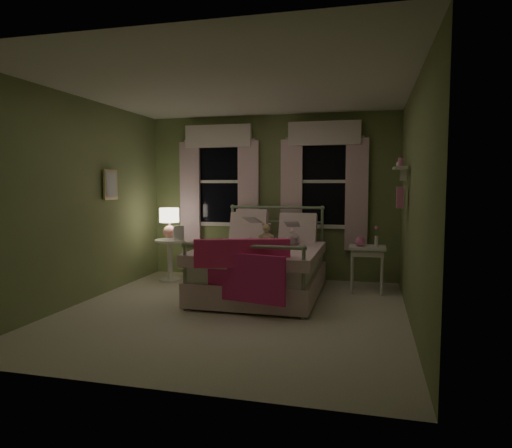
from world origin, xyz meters
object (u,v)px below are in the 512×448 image
(child_left, at_px, (250,224))
(child_right, at_px, (288,222))
(bed, at_px, (262,267))
(teddy_bear, at_px, (267,235))
(table_lamp, at_px, (169,220))
(nightstand_right, at_px, (367,253))
(nightstand_left, at_px, (170,254))

(child_left, xyz_separation_m, child_right, (0.56, 0.00, 0.03))
(bed, height_order, teddy_bear, bed)
(child_left, bearing_deg, table_lamp, -27.90)
(bed, distance_m, teddy_bear, 0.50)
(bed, height_order, child_left, child_left)
(child_left, distance_m, teddy_bear, 0.35)
(bed, bearing_deg, child_right, 56.58)
(child_left, relative_size, nightstand_right, 1.13)
(table_lamp, bearing_deg, nightstand_left, 90.00)
(teddy_bear, xyz_separation_m, nightstand_left, (-1.61, 0.26, -0.37))
(bed, relative_size, table_lamp, 4.34)
(table_lamp, bearing_deg, child_left, -4.24)
(bed, relative_size, teddy_bear, 6.81)
(child_left, bearing_deg, bed, 98.73)
(child_right, distance_m, table_lamp, 1.89)
(child_left, height_order, teddy_bear, child_left)
(child_right, distance_m, nightstand_left, 1.97)
(child_right, xyz_separation_m, table_lamp, (-1.89, 0.10, -0.01))
(teddy_bear, bearing_deg, bed, -91.15)
(table_lamp, bearing_deg, bed, -18.36)
(child_left, height_order, nightstand_left, child_left)
(bed, relative_size, nightstand_left, 3.13)
(table_lamp, height_order, nightstand_right, table_lamp)
(teddy_bear, bearing_deg, nightstand_left, 170.92)
(teddy_bear, height_order, table_lamp, table_lamp)
(teddy_bear, bearing_deg, child_left, 150.50)
(child_left, bearing_deg, nightstand_left, -27.90)
(child_right, height_order, teddy_bear, child_right)
(bed, relative_size, nightstand_right, 3.18)
(bed, height_order, nightstand_right, bed)
(nightstand_left, relative_size, table_lamp, 1.39)
(teddy_bear, bearing_deg, child_right, 29.50)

